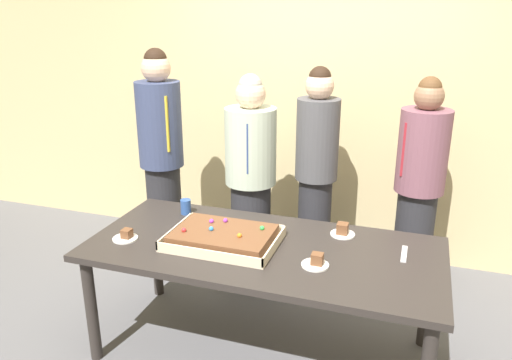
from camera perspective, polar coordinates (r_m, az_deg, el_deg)
The scene contains 13 objects.
ground_plane at distance 3.32m, azimuth 0.75°, elevation -18.92°, with size 12.00×12.00×0.00m, color #5B5B60.
interior_back_panel at distance 4.21m, azimuth 7.69°, elevation 11.46°, with size 8.00×0.12×3.00m, color #CCB784.
party_table at distance 2.96m, azimuth 0.81°, elevation -8.88°, with size 2.06×0.94×0.73m.
sheet_cake at distance 2.96m, azimuth -3.76°, elevation -6.55°, with size 0.64×0.46×0.10m.
plated_slice_near_left at distance 2.73m, azimuth 6.91°, elevation -9.31°, with size 0.15×0.15×0.07m.
plated_slice_near_right at distance 3.11m, azimuth -14.69°, elevation -6.26°, with size 0.15×0.15×0.06m.
plated_slice_far_left at distance 3.10m, azimuth 9.89°, elevation -5.78°, with size 0.15×0.15×0.08m.
drink_cup_nearest at distance 3.39m, azimuth -8.06°, elevation -3.05°, with size 0.07×0.07×0.10m, color #2D5199.
cake_server_utensil at distance 2.95m, azimuth 16.62°, elevation -8.12°, with size 0.03×0.20×0.01m, color silver.
person_serving_front at distance 3.71m, azimuth -0.60°, elevation -0.04°, with size 0.38×0.38×1.62m.
person_green_shirt_behind at distance 3.74m, azimuth 18.16°, elevation -0.78°, with size 0.35×0.35×1.62m.
person_striped_tie_right at distance 3.75m, azimuth 6.90°, elevation 0.73°, with size 0.32×0.32×1.67m.
person_far_right_suit at distance 3.93m, azimuth -10.74°, elevation 2.26°, with size 0.34×0.34×1.78m.
Camera 1 is at (0.80, -2.49, 2.04)m, focal length 34.89 mm.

